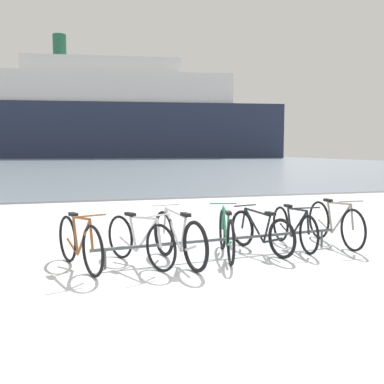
{
  "coord_description": "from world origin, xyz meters",
  "views": [
    {
      "loc": [
        -1.76,
        -4.87,
        1.72
      ],
      "look_at": [
        0.61,
        3.49,
        0.87
      ],
      "focal_mm": 41.95,
      "sensor_mm": 36.0,
      "label": 1
    }
  ],
  "objects_px": {
    "bicycle_2": "(178,238)",
    "bicycle_5": "(294,228)",
    "bicycle_4": "(261,232)",
    "bicycle_0": "(79,243)",
    "bicycle_3": "(226,234)",
    "ferry_ship": "(110,118)",
    "bicycle_1": "(140,241)",
    "bicycle_6": "(335,223)"
  },
  "relations": [
    {
      "from": "bicycle_1",
      "to": "bicycle_5",
      "type": "distance_m",
      "value": 2.81
    },
    {
      "from": "bicycle_2",
      "to": "ferry_ship",
      "type": "relative_size",
      "value": 0.03
    },
    {
      "from": "bicycle_0",
      "to": "ferry_ship",
      "type": "relative_size",
      "value": 0.03
    },
    {
      "from": "bicycle_3",
      "to": "bicycle_6",
      "type": "bearing_deg",
      "value": 8.3
    },
    {
      "from": "bicycle_0",
      "to": "bicycle_1",
      "type": "bearing_deg",
      "value": 0.62
    },
    {
      "from": "bicycle_1",
      "to": "ferry_ship",
      "type": "relative_size",
      "value": 0.03
    },
    {
      "from": "bicycle_0",
      "to": "ferry_ship",
      "type": "height_order",
      "value": "ferry_ship"
    },
    {
      "from": "bicycle_4",
      "to": "bicycle_2",
      "type": "bearing_deg",
      "value": -166.76
    },
    {
      "from": "bicycle_2",
      "to": "bicycle_5",
      "type": "xyz_separation_m",
      "value": [
        2.2,
        0.52,
        -0.03
      ]
    },
    {
      "from": "bicycle_6",
      "to": "bicycle_2",
      "type": "bearing_deg",
      "value": -170.25
    },
    {
      "from": "bicycle_5",
      "to": "ferry_ship",
      "type": "relative_size",
      "value": 0.03
    },
    {
      "from": "bicycle_0",
      "to": "bicycle_6",
      "type": "height_order",
      "value": "bicycle_6"
    },
    {
      "from": "bicycle_0",
      "to": "bicycle_3",
      "type": "distance_m",
      "value": 2.27
    },
    {
      "from": "bicycle_1",
      "to": "bicycle_4",
      "type": "xyz_separation_m",
      "value": [
        2.07,
        0.27,
        -0.03
      ]
    },
    {
      "from": "bicycle_3",
      "to": "ferry_ship",
      "type": "xyz_separation_m",
      "value": [
        5.63,
        76.15,
        6.85
      ]
    },
    {
      "from": "bicycle_1",
      "to": "bicycle_6",
      "type": "height_order",
      "value": "bicycle_6"
    },
    {
      "from": "bicycle_4",
      "to": "bicycle_0",
      "type": "bearing_deg",
      "value": -174.54
    },
    {
      "from": "bicycle_0",
      "to": "bicycle_4",
      "type": "height_order",
      "value": "bicycle_0"
    },
    {
      "from": "bicycle_3",
      "to": "ferry_ship",
      "type": "distance_m",
      "value": 76.66
    },
    {
      "from": "bicycle_5",
      "to": "bicycle_6",
      "type": "relative_size",
      "value": 0.96
    },
    {
      "from": "bicycle_5",
      "to": "ferry_ship",
      "type": "distance_m",
      "value": 76.26
    },
    {
      "from": "bicycle_1",
      "to": "bicycle_3",
      "type": "xyz_separation_m",
      "value": [
        1.41,
        0.12,
        0.0
      ]
    },
    {
      "from": "bicycle_4",
      "to": "bicycle_6",
      "type": "relative_size",
      "value": 0.9
    },
    {
      "from": "bicycle_3",
      "to": "bicycle_5",
      "type": "bearing_deg",
      "value": 13.1
    },
    {
      "from": "bicycle_0",
      "to": "bicycle_5",
      "type": "distance_m",
      "value": 3.66
    },
    {
      "from": "bicycle_0",
      "to": "ferry_ship",
      "type": "bearing_deg",
      "value": 84.09
    },
    {
      "from": "bicycle_2",
      "to": "bicycle_3",
      "type": "xyz_separation_m",
      "value": [
        0.84,
        0.2,
        -0.01
      ]
    },
    {
      "from": "bicycle_4",
      "to": "bicycle_5",
      "type": "distance_m",
      "value": 0.72
    },
    {
      "from": "bicycle_3",
      "to": "bicycle_6",
      "type": "height_order",
      "value": "bicycle_6"
    },
    {
      "from": "ferry_ship",
      "to": "bicycle_4",
      "type": "bearing_deg",
      "value": -93.74
    },
    {
      "from": "bicycle_6",
      "to": "ferry_ship",
      "type": "height_order",
      "value": "ferry_ship"
    },
    {
      "from": "bicycle_3",
      "to": "bicycle_5",
      "type": "xyz_separation_m",
      "value": [
        1.37,
        0.32,
        -0.02
      ]
    },
    {
      "from": "bicycle_5",
      "to": "ferry_ship",
      "type": "height_order",
      "value": "ferry_ship"
    },
    {
      "from": "bicycle_0",
      "to": "bicycle_5",
      "type": "bearing_deg",
      "value": 6.99
    },
    {
      "from": "bicycle_6",
      "to": "bicycle_0",
      "type": "bearing_deg",
      "value": -174.28
    },
    {
      "from": "bicycle_5",
      "to": "bicycle_6",
      "type": "xyz_separation_m",
      "value": [
        0.82,
        0.0,
        0.03
      ]
    },
    {
      "from": "bicycle_5",
      "to": "bicycle_3",
      "type": "bearing_deg",
      "value": -166.9
    },
    {
      "from": "bicycle_1",
      "to": "bicycle_3",
      "type": "relative_size",
      "value": 0.91
    },
    {
      "from": "bicycle_4",
      "to": "ferry_ship",
      "type": "xyz_separation_m",
      "value": [
        4.97,
        76.0,
        6.88
      ]
    },
    {
      "from": "bicycle_3",
      "to": "ferry_ship",
      "type": "bearing_deg",
      "value": 85.77
    },
    {
      "from": "bicycle_1",
      "to": "bicycle_2",
      "type": "relative_size",
      "value": 0.88
    },
    {
      "from": "bicycle_0",
      "to": "bicycle_1",
      "type": "distance_m",
      "value": 0.86
    }
  ]
}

